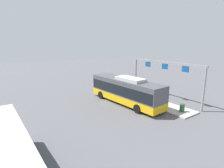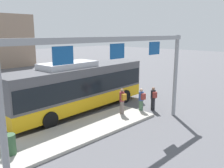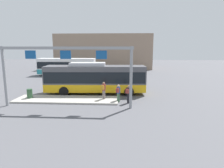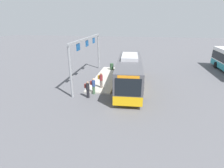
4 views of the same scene
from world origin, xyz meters
name	(u,v)px [view 3 (image 3 of 4)]	position (x,y,z in m)	size (l,w,h in m)	color
ground_plane	(96,93)	(0.00, 0.00, 0.00)	(120.00, 120.00, 0.00)	#56565B
platform_curb	(67,99)	(-2.37, -3.07, 0.08)	(10.00, 2.80, 0.16)	#B2ADA3
bus_main	(95,77)	(-0.01, 0.00, 1.81)	(11.05, 3.15, 3.46)	#EAAD14
bus_background_left	(67,66)	(-7.26, 13.98, 1.78)	(10.23, 2.74, 3.10)	teal
person_boarding	(118,93)	(2.65, -3.38, 0.89)	(0.46, 0.59, 1.67)	#476B4C
person_waiting_near	(104,90)	(1.23, -2.93, 1.05)	(0.45, 0.59, 1.67)	slate
person_waiting_mid	(128,94)	(3.60, -3.69, 0.89)	(0.54, 0.61, 1.67)	black
platform_sign_gantry	(66,63)	(-1.69, -5.21, 3.85)	(11.30, 0.24, 5.20)	gray
station_building	(104,51)	(-1.81, 27.41, 4.05)	(22.53, 8.00, 8.09)	gray
trash_bin	(30,93)	(-6.12, -3.00, 0.61)	(0.52, 0.52, 0.90)	#2D5133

